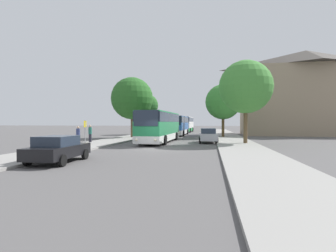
% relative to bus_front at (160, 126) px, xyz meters
% --- Properties ---
extents(ground_plane, '(300.00, 300.00, 0.00)m').
position_rel_bus_front_xyz_m(ground_plane, '(1.22, -7.52, -1.81)').
color(ground_plane, '#565454').
rests_on(ground_plane, ground).
extents(sidewalk_left, '(4.00, 120.00, 0.15)m').
position_rel_bus_front_xyz_m(sidewalk_left, '(-5.78, -7.52, -1.73)').
color(sidewalk_left, gray).
rests_on(sidewalk_left, ground_plane).
extents(sidewalk_right, '(4.00, 120.00, 0.15)m').
position_rel_bus_front_xyz_m(sidewalk_right, '(8.22, -7.52, -1.73)').
color(sidewalk_right, gray).
rests_on(sidewalk_right, ground_plane).
extents(building_right_background, '(21.14, 10.29, 14.78)m').
position_rel_bus_front_xyz_m(building_right_background, '(22.03, 20.06, 5.59)').
color(building_right_background, gray).
rests_on(building_right_background, ground_plane).
extents(bus_front, '(3.03, 12.22, 3.38)m').
position_rel_bus_front_xyz_m(bus_front, '(0.00, 0.00, 0.00)').
color(bus_front, silver).
rests_on(bus_front, ground_plane).
extents(bus_middle, '(2.92, 11.97, 3.29)m').
position_rel_bus_front_xyz_m(bus_middle, '(-0.00, 16.71, -0.04)').
color(bus_middle, silver).
rests_on(bus_middle, ground_plane).
extents(bus_rear, '(2.98, 11.98, 3.49)m').
position_rel_bus_front_xyz_m(bus_rear, '(-0.05, 32.27, 0.05)').
color(bus_rear, '#238942').
rests_on(bus_rear, ground_plane).
extents(parked_car_left_curb, '(2.23, 4.39, 1.49)m').
position_rel_bus_front_xyz_m(parked_car_left_curb, '(-2.81, -15.48, -1.03)').
color(parked_car_left_curb, black).
rests_on(parked_car_left_curb, ground_plane).
extents(parked_car_right_near, '(2.14, 4.57, 1.59)m').
position_rel_bus_front_xyz_m(parked_car_right_near, '(5.33, 0.18, -0.99)').
color(parked_car_right_near, '#B7B7BC').
rests_on(parked_car_right_near, ground_plane).
extents(bus_stop_sign, '(0.08, 0.45, 2.29)m').
position_rel_bus_front_xyz_m(bus_stop_sign, '(-5.95, -6.07, -0.23)').
color(bus_stop_sign, gray).
rests_on(bus_stop_sign, sidewalk_left).
extents(pedestrian_waiting_near, '(0.36, 0.36, 1.72)m').
position_rel_bus_front_xyz_m(pedestrian_waiting_near, '(-6.70, -6.00, -0.79)').
color(pedestrian_waiting_near, '#23232D').
rests_on(pedestrian_waiting_near, sidewalk_left).
extents(pedestrian_waiting_far, '(0.36, 0.36, 1.80)m').
position_rel_bus_front_xyz_m(pedestrian_waiting_far, '(-7.01, -2.86, -0.74)').
color(pedestrian_waiting_far, '#23232D').
rests_on(pedestrian_waiting_far, sidewalk_left).
extents(tree_left_near, '(5.97, 5.97, 8.50)m').
position_rel_bus_front_xyz_m(tree_left_near, '(-5.44, 7.08, 3.85)').
color(tree_left_near, brown).
rests_on(tree_left_near, sidewalk_left).
extents(tree_left_far, '(4.17, 4.17, 7.34)m').
position_rel_bus_front_xyz_m(tree_left_far, '(-6.05, 18.45, 3.57)').
color(tree_left_far, '#513D23').
rests_on(tree_left_far, sidewalk_left).
extents(tree_right_near, '(5.11, 5.11, 7.64)m').
position_rel_bus_front_xyz_m(tree_right_near, '(7.40, 9.96, 3.41)').
color(tree_right_near, '#513D23').
rests_on(tree_right_near, sidewalk_right).
extents(tree_right_mid, '(5.36, 5.36, 8.36)m').
position_rel_bus_front_xyz_m(tree_right_mid, '(9.09, -1.51, 4.01)').
color(tree_right_mid, brown).
rests_on(tree_right_mid, sidewalk_right).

